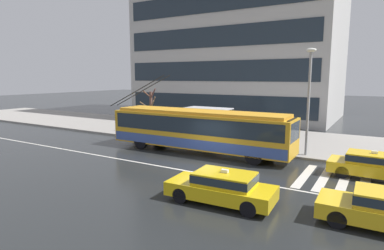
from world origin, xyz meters
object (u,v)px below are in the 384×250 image
object	(u,v)px
trolleybus	(199,129)
bus_shelter	(210,116)
taxi_oncoming_near	(222,186)
taxi_ahead_of_bus	(376,165)
pedestrian_waiting_by_pole	(205,119)
street_lamp	(309,93)
pedestrian_walking_past	(191,117)
pedestrian_approaching_curb	(219,121)
pedestrian_at_shelter	(232,118)
street_tree_bare	(151,109)

from	to	relation	value
trolleybus	bus_shelter	xyz separation A→B (m)	(-1.13, 3.67, 0.46)
taxi_oncoming_near	bus_shelter	size ratio (longest dim) A/B	1.24
taxi_ahead_of_bus	pedestrian_waiting_by_pole	world-z (taller)	pedestrian_waiting_by_pole
trolleybus	street_lamp	xyz separation A→B (m)	(6.40, 2.33, 2.47)
trolleybus	pedestrian_walking_past	xyz separation A→B (m)	(-3.30, 4.41, 0.13)
pedestrian_approaching_curb	street_lamp	size ratio (longest dim) A/B	0.31
pedestrian_at_shelter	street_lamp	size ratio (longest dim) A/B	0.31
pedestrian_approaching_curb	pedestrian_waiting_by_pole	xyz separation A→B (m)	(-1.48, 0.49, 0.02)
taxi_ahead_of_bus	pedestrian_walking_past	bearing A→B (deg)	160.54
pedestrian_approaching_curb	street_tree_bare	world-z (taller)	street_tree_bare
taxi_oncoming_near	pedestrian_walking_past	world-z (taller)	pedestrian_walking_past
street_lamp	taxi_ahead_of_bus	bearing A→B (deg)	-35.04
trolleybus	bus_shelter	distance (m)	3.87
bus_shelter	pedestrian_approaching_curb	distance (m)	1.38
pedestrian_walking_past	trolleybus	bearing A→B (deg)	-53.18
pedestrian_at_shelter	pedestrian_approaching_curb	bearing A→B (deg)	-109.94
trolleybus	pedestrian_at_shelter	world-z (taller)	trolleybus
bus_shelter	pedestrian_walking_past	xyz separation A→B (m)	(-2.17, 0.74, -0.33)
pedestrian_walking_past	pedestrian_approaching_curb	bearing A→B (deg)	-23.01
pedestrian_at_shelter	street_lamp	xyz separation A→B (m)	(5.88, -1.97, 2.18)
pedestrian_at_shelter	pedestrian_approaching_curb	world-z (taller)	pedestrian_at_shelter
bus_shelter	pedestrian_waiting_by_pole	xyz separation A→B (m)	(-0.30, -0.19, -0.22)
taxi_oncoming_near	bus_shelter	world-z (taller)	bus_shelter
taxi_ahead_of_bus	street_lamp	size ratio (longest dim) A/B	0.68
street_tree_bare	taxi_ahead_of_bus	bearing A→B (deg)	-14.63
pedestrian_approaching_curb	pedestrian_waiting_by_pole	size ratio (longest dim) A/B	0.99
pedestrian_at_shelter	street_lamp	bearing A→B (deg)	-18.54
trolleybus	pedestrian_at_shelter	size ratio (longest dim) A/B	6.66
taxi_oncoming_near	street_tree_bare	world-z (taller)	street_tree_bare
pedestrian_walking_past	taxi_oncoming_near	bearing A→B (deg)	-53.77
pedestrian_approaching_curb	street_lamp	distance (m)	6.78
taxi_ahead_of_bus	pedestrian_approaching_curb	world-z (taller)	pedestrian_approaching_curb
pedestrian_at_shelter	street_tree_bare	distance (m)	7.81
pedestrian_at_shelter	street_tree_bare	bearing A→B (deg)	-179.24
taxi_oncoming_near	taxi_ahead_of_bus	xyz separation A→B (m)	(5.18, 6.66, 0.00)
pedestrian_walking_past	street_tree_bare	bearing A→B (deg)	-176.90
taxi_ahead_of_bus	pedestrian_approaching_curb	xyz separation A→B (m)	(-10.22, 3.38, 1.06)
bus_shelter	street_tree_bare	world-z (taller)	street_tree_bare
bus_shelter	pedestrian_walking_past	world-z (taller)	bus_shelter
pedestrian_waiting_by_pole	trolleybus	bearing A→B (deg)	-67.54
street_tree_bare	bus_shelter	bearing A→B (deg)	-4.88
taxi_ahead_of_bus	street_lamp	world-z (taller)	street_lamp
taxi_oncoming_near	pedestrian_approaching_curb	size ratio (longest dim) A/B	2.17
bus_shelter	street_lamp	size ratio (longest dim) A/B	0.54
street_lamp	pedestrian_approaching_curb	bearing A→B (deg)	174.03
street_lamp	street_tree_bare	world-z (taller)	street_lamp
pedestrian_waiting_by_pole	street_tree_bare	xyz separation A→B (m)	(-5.84, 0.72, 0.37)
trolleybus	pedestrian_walking_past	world-z (taller)	trolleybus
pedestrian_approaching_curb	street_tree_bare	xyz separation A→B (m)	(-7.32, 1.20, 0.40)
trolleybus	street_lamp	distance (m)	7.25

